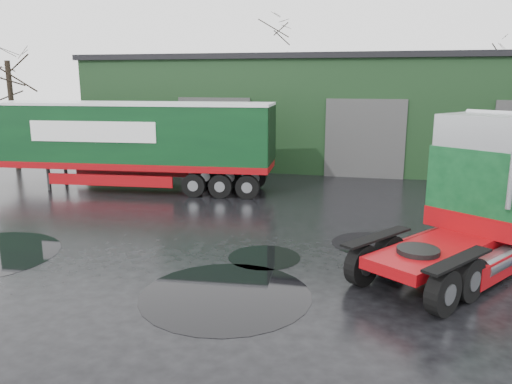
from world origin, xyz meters
The scene contains 10 objects.
ground centered at (0.00, 0.00, 0.00)m, with size 100.00×100.00×0.00m, color black.
warehouse centered at (2.00, 20.00, 3.16)m, with size 32.40×12.40×6.30m.
hero_tractor centered at (4.50, 1.09, 2.05)m, with size 2.80×6.60×4.10m, color #0F4520, non-canonical shape.
trailer_left centered at (-8.21, 8.70, 2.00)m, with size 2.64×12.89×4.00m, color silver, non-canonical shape.
tree_left centered at (-17.00, 12.00, 4.25)m, with size 4.40×4.40×8.50m, color black, non-canonical shape.
tree_back_a centered at (-6.00, 30.00, 4.75)m, with size 4.40×4.40×9.50m, color black, non-canonical shape.
tree_back_b centered at (10.00, 30.00, 3.75)m, with size 4.40×4.40×7.50m, color black, non-canonical shape.
puddle_0 centered at (-0.82, -1.49, 0.00)m, with size 4.07×4.07×0.01m, color black.
puddle_1 centered at (2.49, 3.12, 0.00)m, with size 2.41×2.41×0.01m, color black.
puddle_4 centered at (-0.47, 1.22, 0.00)m, with size 2.07×2.07×0.01m, color black.
Camera 1 is at (2.35, -11.95, 4.97)m, focal length 35.00 mm.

